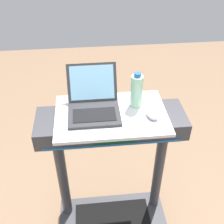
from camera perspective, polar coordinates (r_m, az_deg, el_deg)
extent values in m
cylinder|color=#38383D|center=(2.03, -9.98, -12.81)|extent=(0.07, 0.07, 0.80)
cylinder|color=#38383D|center=(2.08, 9.42, -11.33)|extent=(0.07, 0.07, 0.80)
cube|color=#38383D|center=(1.70, -0.17, -2.31)|extent=(0.90, 0.28, 0.11)
cube|color=#0C3F19|center=(1.60, 0.35, -5.59)|extent=(0.24, 0.01, 0.06)
cube|color=#1E598C|center=(1.63, 0.34, -6.72)|extent=(0.81, 0.00, 0.02)
cube|color=silver|center=(1.66, -0.18, -0.59)|extent=(0.66, 0.44, 0.02)
cube|color=#2D2D30|center=(1.64, -3.61, -0.48)|extent=(0.30, 0.23, 0.02)
cube|color=black|center=(1.62, -3.60, -0.57)|extent=(0.25, 0.13, 0.00)
cube|color=#2D2D30|center=(1.72, -4.06, 5.99)|extent=(0.30, 0.12, 0.21)
cube|color=#8CCCF2|center=(1.71, -4.06, 5.98)|extent=(0.26, 0.10, 0.18)
ellipsoid|color=#B2B2B7|center=(1.64, 8.12, -0.53)|extent=(0.08, 0.11, 0.03)
cylinder|color=#9EDBB2|center=(1.68, 4.99, 4.24)|extent=(0.07, 0.07, 0.20)
cylinder|color=#2659A5|center=(1.62, 5.20, 7.54)|extent=(0.04, 0.04, 0.02)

